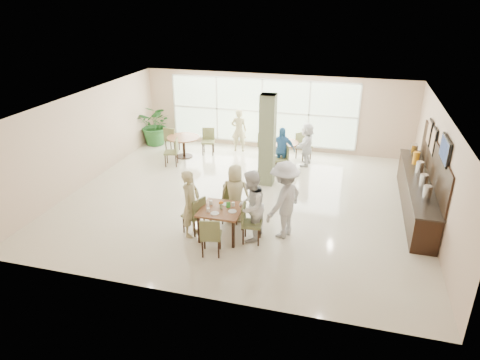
% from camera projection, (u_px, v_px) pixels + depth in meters
% --- Properties ---
extents(ground, '(10.00, 10.00, 0.00)m').
position_uv_depth(ground, '(244.00, 198.00, 12.42)').
color(ground, beige).
rests_on(ground, ground).
extents(room_shell, '(10.00, 10.00, 10.00)m').
position_uv_depth(room_shell, '(244.00, 142.00, 11.73)').
color(room_shell, white).
rests_on(room_shell, ground).
extents(window_bank, '(7.00, 0.04, 7.00)m').
position_uv_depth(window_bank, '(262.00, 112.00, 15.92)').
color(window_bank, silver).
rests_on(window_bank, ground).
extents(column, '(0.45, 0.45, 2.80)m').
position_uv_depth(column, '(267.00, 141.00, 12.82)').
color(column, '#5F6848').
rests_on(column, ground).
extents(main_table, '(1.00, 1.00, 0.75)m').
position_uv_depth(main_table, '(221.00, 212.00, 10.21)').
color(main_table, brown).
rests_on(main_table, ground).
extents(round_table_left, '(1.17, 1.17, 0.75)m').
position_uv_depth(round_table_left, '(184.00, 141.00, 15.30)').
color(round_table_left, brown).
rests_on(round_table_left, ground).
extents(round_table_right, '(1.08, 1.08, 0.75)m').
position_uv_depth(round_table_right, '(283.00, 147.00, 14.78)').
color(round_table_right, brown).
rests_on(round_table_right, ground).
extents(chairs_main_table, '(2.03, 2.07, 0.95)m').
position_uv_depth(chairs_main_table, '(222.00, 219.00, 10.28)').
color(chairs_main_table, olive).
rests_on(chairs_main_table, ground).
extents(chairs_table_left, '(1.90, 1.93, 0.95)m').
position_uv_depth(chairs_table_left, '(184.00, 144.00, 15.35)').
color(chairs_table_left, olive).
rests_on(chairs_table_left, ground).
extents(chairs_table_right, '(1.91, 2.04, 0.95)m').
position_uv_depth(chairs_table_right, '(283.00, 150.00, 14.80)').
color(chairs_table_right, olive).
rests_on(chairs_table_right, ground).
extents(tabletop_clutter, '(0.75, 0.72, 0.21)m').
position_uv_depth(tabletop_clutter, '(221.00, 206.00, 10.16)').
color(tabletop_clutter, white).
rests_on(tabletop_clutter, main_table).
extents(buffet_counter, '(0.64, 4.70, 1.95)m').
position_uv_depth(buffet_counter, '(417.00, 192.00, 11.52)').
color(buffet_counter, black).
rests_on(buffet_counter, ground).
extents(wall_tv, '(0.06, 1.00, 0.58)m').
position_uv_depth(wall_tv, '(445.00, 150.00, 9.84)').
color(wall_tv, black).
rests_on(wall_tv, ground).
extents(framed_art_a, '(0.05, 0.55, 0.70)m').
position_uv_depth(framed_art_a, '(433.00, 141.00, 11.37)').
color(framed_art_a, black).
rests_on(framed_art_a, ground).
extents(framed_art_b, '(0.05, 0.55, 0.70)m').
position_uv_depth(framed_art_b, '(430.00, 132.00, 12.08)').
color(framed_art_b, black).
rests_on(framed_art_b, ground).
extents(potted_plant, '(1.43, 1.43, 1.59)m').
position_uv_depth(potted_plant, '(156.00, 125.00, 16.48)').
color(potted_plant, '#276228').
rests_on(potted_plant, ground).
extents(teen_left, '(0.49, 0.66, 1.68)m').
position_uv_depth(teen_left, '(191.00, 204.00, 10.23)').
color(teen_left, tan).
rests_on(teen_left, ground).
extents(teen_far, '(0.81, 0.53, 1.55)m').
position_uv_depth(teen_far, '(235.00, 193.00, 10.90)').
color(teen_far, tan).
rests_on(teen_far, ground).
extents(teen_right, '(0.73, 0.90, 1.76)m').
position_uv_depth(teen_right, '(251.00, 206.00, 10.03)').
color(teen_right, white).
rests_on(teen_right, ground).
extents(teen_standing, '(1.15, 1.42, 1.92)m').
position_uv_depth(teen_standing, '(284.00, 200.00, 10.14)').
color(teen_standing, '#B7B7BA').
rests_on(teen_standing, ground).
extents(adult_a, '(0.95, 0.61, 1.53)m').
position_uv_depth(adult_a, '(281.00, 150.00, 13.92)').
color(adult_a, teal).
rests_on(adult_a, ground).
extents(adult_b, '(0.77, 1.45, 1.49)m').
position_uv_depth(adult_b, '(307.00, 144.00, 14.51)').
color(adult_b, white).
rests_on(adult_b, ground).
extents(adult_standing, '(0.62, 0.44, 1.59)m').
position_uv_depth(adult_standing, '(239.00, 130.00, 15.80)').
color(adult_standing, tan).
rests_on(adult_standing, ground).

